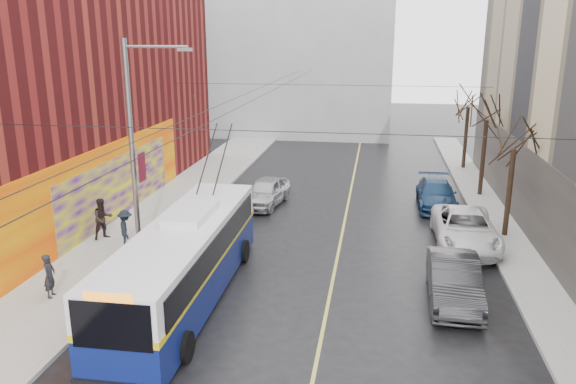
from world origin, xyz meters
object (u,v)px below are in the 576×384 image
object	(u,v)px
tree_far	(469,96)
trolleybus	(185,260)
tree_near	(516,132)
pedestrian_c	(126,229)
pedestrian_a	(49,276)
tree_mid	(488,106)
streetlight_pole	(136,150)
parked_car_d	(436,194)
following_car	(265,192)
pedestrian_b	(103,219)
parked_car_b	(454,280)
parked_car_c	(465,228)

from	to	relation	value
tree_far	trolleybus	size ratio (longest dim) A/B	0.57
tree_near	pedestrian_c	bearing A→B (deg)	-165.60
tree_far	pedestrian_a	distance (m)	29.25
trolleybus	pedestrian_a	bearing A→B (deg)	-171.34
tree_mid	streetlight_pole	bearing A→B (deg)	-139.35
tree_near	pedestrian_a	world-z (taller)	tree_near
parked_car_d	pedestrian_c	bearing A→B (deg)	-147.56
following_car	pedestrian_b	world-z (taller)	pedestrian_b
following_car	trolleybus	bearing A→B (deg)	-83.36
tree_mid	pedestrian_c	bearing A→B (deg)	-145.93
tree_mid	parked_car_d	world-z (taller)	tree_mid
trolleybus	tree_mid	bearing A→B (deg)	50.58
tree_far	parked_car_b	world-z (taller)	tree_far
tree_near	pedestrian_a	xyz separation A→B (m)	(-17.22, -9.27, -4.03)
tree_far	streetlight_pole	bearing A→B (deg)	-127.12
tree_mid	following_car	world-z (taller)	tree_mid
parked_car_b	pedestrian_b	world-z (taller)	pedestrian_b
streetlight_pole	following_car	distance (m)	10.65
streetlight_pole	tree_near	xyz separation A→B (m)	(15.14, 6.00, 0.13)
pedestrian_a	tree_far	bearing A→B (deg)	-45.96
tree_mid	pedestrian_a	xyz separation A→B (m)	(-17.22, -16.27, -4.31)
pedestrian_b	parked_car_b	bearing A→B (deg)	-63.17
parked_car_b	tree_near	bearing A→B (deg)	67.23
following_car	pedestrian_a	world-z (taller)	pedestrian_a
tree_near	tree_far	world-z (taller)	tree_far
tree_near	pedestrian_a	bearing A→B (deg)	-151.71
trolleybus	following_car	xyz separation A→B (m)	(0.47, 11.83, -0.76)
parked_car_d	pedestrian_b	size ratio (longest dim) A/B	2.62
trolleybus	parked_car_b	distance (m)	9.46
parked_car_b	following_car	world-z (taller)	parked_car_b
parked_car_c	pedestrian_c	world-z (taller)	pedestrian_c
pedestrian_c	trolleybus	bearing A→B (deg)	-163.80
parked_car_c	following_car	distance (m)	11.03
parked_car_d	following_car	size ratio (longest dim) A/B	1.11
tree_near	following_car	size ratio (longest dim) A/B	1.43
pedestrian_a	pedestrian_b	xyz separation A→B (m)	(-0.93, 5.84, 0.15)
parked_car_b	streetlight_pole	bearing A→B (deg)	176.37
pedestrian_c	parked_car_d	bearing A→B (deg)	-86.34
pedestrian_b	pedestrian_c	size ratio (longest dim) A/B	1.12
tree_mid	trolleybus	world-z (taller)	tree_mid
parked_car_d	pedestrian_a	xyz separation A→B (m)	(-14.50, -13.80, 0.23)
tree_far	tree_mid	bearing A→B (deg)	-90.00
streetlight_pole	tree_mid	size ratio (longest dim) A/B	1.35
streetlight_pole	pedestrian_b	bearing A→B (deg)	139.57
trolleybus	streetlight_pole	bearing A→B (deg)	136.11
tree_near	parked_car_c	xyz separation A→B (m)	(-2.00, -1.29, -4.18)
parked_car_c	pedestrian_a	distance (m)	17.19
tree_near	tree_far	distance (m)	14.00
streetlight_pole	trolleybus	bearing A→B (deg)	-43.32
streetlight_pole	parked_car_d	size ratio (longest dim) A/B	1.82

